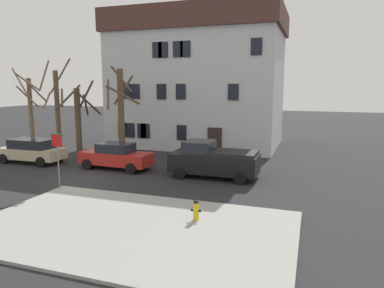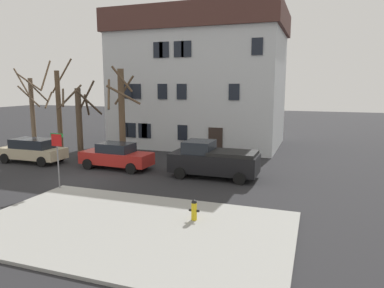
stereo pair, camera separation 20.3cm
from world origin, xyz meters
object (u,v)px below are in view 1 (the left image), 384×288
(tree_bare_mid, at_px, (57,109))
(fire_hydrant, at_px, (196,210))
(building_main, at_px, (199,79))
(tree_bare_near, at_px, (31,113))
(street_sign_pole, at_px, (57,151))
(car_beige_wagon, at_px, (32,150))
(tree_bare_far, at_px, (78,118))
(tree_bare_end, at_px, (121,112))
(pickup_truck_black, at_px, (213,160))
(car_red_sedan, at_px, (116,156))

(tree_bare_mid, bearing_deg, fire_hydrant, -34.44)
(building_main, height_order, tree_bare_near, building_main)
(building_main, distance_m, street_sign_pole, 16.68)
(fire_hydrant, bearing_deg, tree_bare_near, 151.22)
(car_beige_wagon, bearing_deg, tree_bare_near, 130.79)
(tree_bare_far, height_order, tree_bare_end, tree_bare_end)
(pickup_truck_black, relative_size, fire_hydrant, 6.23)
(tree_bare_mid, xyz_separation_m, car_red_sedan, (6.95, -3.13, -2.67))
(tree_bare_far, relative_size, car_red_sedan, 1.19)
(pickup_truck_black, distance_m, fire_hydrant, 7.01)
(tree_bare_end, bearing_deg, tree_bare_far, -176.35)
(car_red_sedan, bearing_deg, tree_bare_mid, 155.76)
(street_sign_pole, bearing_deg, tree_bare_near, 139.29)
(building_main, xyz_separation_m, car_beige_wagon, (-8.44, -11.36, -4.93))
(car_red_sedan, bearing_deg, street_sign_pole, -93.30)
(tree_bare_far, xyz_separation_m, fire_hydrant, (11.98, -9.06, -2.40))
(pickup_truck_black, height_order, fire_hydrant, pickup_truck_black)
(car_red_sedan, bearing_deg, tree_bare_near, 167.15)
(tree_bare_near, bearing_deg, car_red_sedan, -12.85)
(car_red_sedan, distance_m, pickup_truck_black, 6.44)
(tree_bare_far, bearing_deg, pickup_truck_black, -11.40)
(tree_bare_mid, distance_m, tree_bare_far, 2.84)
(tree_bare_end, height_order, car_red_sedan, tree_bare_end)
(tree_bare_near, xyz_separation_m, tree_bare_end, (7.41, 0.49, 0.23))
(tree_bare_mid, relative_size, fire_hydrant, 9.03)
(tree_bare_far, bearing_deg, street_sign_pole, -60.70)
(tree_bare_mid, bearing_deg, car_beige_wagon, -81.80)
(pickup_truck_black, xyz_separation_m, fire_hydrant, (1.21, -6.89, -0.47))
(building_main, distance_m, tree_bare_near, 14.04)
(tree_bare_end, relative_size, car_red_sedan, 1.39)
(tree_bare_far, bearing_deg, fire_hydrant, -37.09)
(tree_bare_near, distance_m, tree_bare_mid, 1.88)
(pickup_truck_black, bearing_deg, car_beige_wagon, -178.68)
(car_beige_wagon, xyz_separation_m, fire_hydrant, (14.10, -6.59, -0.32))
(building_main, xyz_separation_m, car_red_sedan, (-1.98, -11.07, -4.97))
(street_sign_pole, bearing_deg, tree_bare_mid, 129.23)
(tree_bare_end, relative_size, street_sign_pole, 2.25)
(car_red_sedan, bearing_deg, tree_bare_far, 153.30)
(tree_bare_end, xyz_separation_m, car_beige_wagon, (-5.52, -2.68, -2.61))
(building_main, height_order, pickup_truck_black, building_main)
(tree_bare_end, height_order, street_sign_pole, tree_bare_end)
(building_main, bearing_deg, tree_bare_far, -125.40)
(car_beige_wagon, bearing_deg, tree_bare_mid, 98.20)
(street_sign_pole, bearing_deg, tree_bare_end, 94.99)
(building_main, height_order, street_sign_pole, building_main)
(tree_bare_mid, xyz_separation_m, pickup_truck_black, (13.38, -3.12, -2.49))
(car_red_sedan, xyz_separation_m, street_sign_pole, (-0.29, -5.03, 1.20))
(tree_bare_end, xyz_separation_m, street_sign_pole, (0.65, -7.42, -1.44))
(building_main, height_order, car_red_sedan, building_main)
(building_main, distance_m, car_red_sedan, 12.29)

